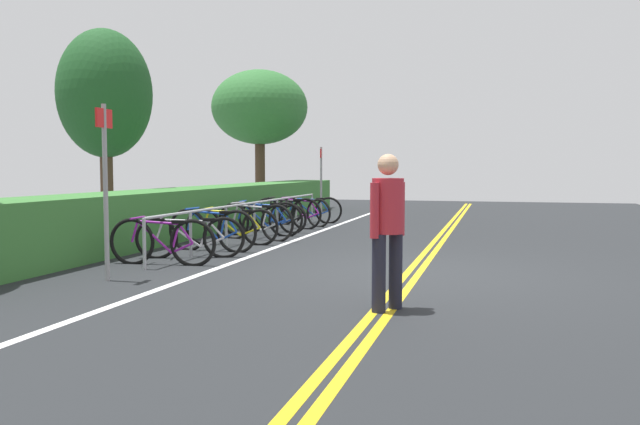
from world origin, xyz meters
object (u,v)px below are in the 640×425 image
(bicycle_7, at_px, (287,213))
(tree_mid, at_px, (105,95))
(bicycle_2, at_px, (212,230))
(sign_post_far, at_px, (321,176))
(bicycle_9, at_px, (309,210))
(pedestrian, at_px, (388,222))
(bicycle_8, at_px, (301,212))
(tree_far_right, at_px, (260,108))
(bicycle_1, at_px, (191,237))
(bicycle_6, at_px, (272,218))
(bicycle_5, at_px, (262,219))
(sign_post_near, at_px, (105,175))
(bicycle_4, at_px, (255,222))
(bicycle_0, at_px, (162,242))
(bike_rack, at_px, (254,210))
(bicycle_3, at_px, (232,227))

(bicycle_7, relative_size, tree_mid, 0.38)
(bicycle_2, height_order, sign_post_far, sign_post_far)
(bicycle_9, distance_m, pedestrian, 10.37)
(bicycle_8, relative_size, sign_post_far, 0.85)
(tree_far_right, bearing_deg, bicycle_8, -150.32)
(bicycle_1, distance_m, bicycle_6, 4.21)
(bicycle_5, height_order, sign_post_near, sign_post_near)
(bicycle_4, distance_m, sign_post_far, 5.17)
(bicycle_1, distance_m, bicycle_7, 5.08)
(bicycle_6, height_order, sign_post_far, sign_post_far)
(bicycle_0, distance_m, bicycle_5, 4.23)
(bike_rack, bearing_deg, bicycle_0, -179.70)
(tree_far_right, bearing_deg, bicycle_4, -159.82)
(bike_rack, xyz_separation_m, bicycle_8, (2.92, -0.11, -0.22))
(bicycle_2, xyz_separation_m, bicycle_6, (3.37, 0.10, -0.04))
(bicycle_3, xyz_separation_m, sign_post_far, (5.98, -0.10, 0.89))
(bicycle_5, distance_m, tree_far_right, 9.35)
(bicycle_7, bearing_deg, bike_rack, 179.35)
(bicycle_0, distance_m, bicycle_9, 7.53)
(bicycle_9, height_order, pedestrian, pedestrian)
(bicycle_2, distance_m, bicycle_3, 0.95)
(bike_rack, relative_size, bicycle_7, 5.02)
(bicycle_7, distance_m, sign_post_near, 7.36)
(bicycle_1, relative_size, bicycle_7, 0.97)
(bicycle_0, bearing_deg, bicycle_4, -2.16)
(bicycle_0, xyz_separation_m, bicycle_8, (6.73, -0.09, 0.00))
(bicycle_0, height_order, bicycle_3, bicycle_0)
(bicycle_7, xyz_separation_m, bicycle_8, (0.86, -0.08, -0.02))
(bicycle_0, relative_size, bicycle_2, 0.98)
(pedestrian, bearing_deg, bicycle_0, 60.21)
(bicycle_9, bearing_deg, bicycle_1, 179.91)
(bicycle_1, relative_size, sign_post_far, 0.83)
(bicycle_1, bearing_deg, tree_far_right, 15.49)
(bicycle_3, relative_size, sign_post_near, 0.80)
(bicycle_0, distance_m, sign_post_far, 8.61)
(bicycle_9, distance_m, tree_far_right, 6.69)
(bicycle_7, xyz_separation_m, pedestrian, (-8.03, -3.75, 0.54))
(bike_rack, height_order, bicycle_3, bike_rack)
(bicycle_2, relative_size, bicycle_6, 1.04)
(bicycle_2, height_order, bicycle_8, bicycle_2)
(bicycle_0, distance_m, bicycle_7, 5.88)
(bicycle_5, height_order, bicycle_7, bicycle_7)
(bicycle_0, height_order, tree_far_right, tree_far_right)
(bicycle_5, distance_m, bicycle_7, 1.65)
(bicycle_1, bearing_deg, bike_rack, 1.49)
(bicycle_5, relative_size, bicycle_8, 1.05)
(bicycle_1, xyz_separation_m, bicycle_6, (4.21, 0.12, -0.01))
(bike_rack, distance_m, bicycle_3, 1.25)
(bicycle_0, relative_size, tree_mid, 0.37)
(bicycle_4, xyz_separation_m, bicycle_8, (3.27, 0.04, -0.02))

